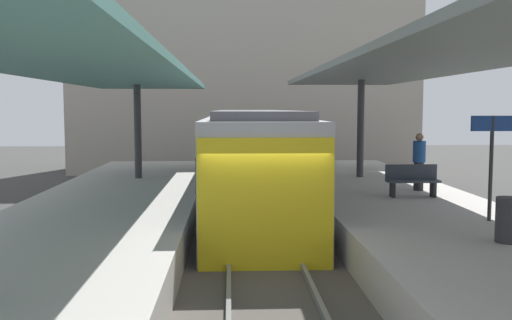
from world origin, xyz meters
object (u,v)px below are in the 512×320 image
object	(u,v)px
platform_sign	(492,144)
passenger_near_bench	(419,161)
commuter_train	(253,162)
platform_bench	(412,179)
litter_bin	(508,220)

from	to	relation	value
platform_sign	passenger_near_bench	xyz separation A→B (m)	(-0.02, 4.50, -0.77)
commuter_train	passenger_near_bench	distance (m)	4.89
commuter_train	platform_bench	xyz separation A→B (m)	(4.18, -2.35, -0.26)
platform_sign	litter_bin	size ratio (longest dim) A/B	2.76
platform_sign	litter_bin	distance (m)	2.35
platform_bench	platform_sign	world-z (taller)	platform_sign
platform_sign	passenger_near_bench	size ratio (longest dim) A/B	1.34
platform_bench	passenger_near_bench	size ratio (longest dim) A/B	0.85
platform_bench	platform_sign	distance (m)	3.58
commuter_train	platform_bench	size ratio (longest dim) A/B	9.21
platform_bench	passenger_near_bench	world-z (taller)	passenger_near_bench
platform_sign	platform_bench	bearing A→B (deg)	99.86
passenger_near_bench	platform_sign	bearing A→B (deg)	-89.74
litter_bin	passenger_near_bench	bearing A→B (deg)	85.29
litter_bin	passenger_near_bench	size ratio (longest dim) A/B	0.48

